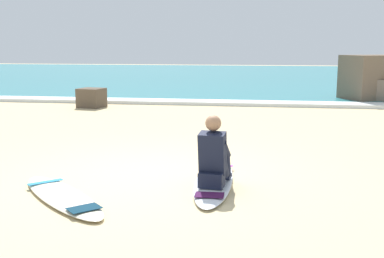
{
  "coord_description": "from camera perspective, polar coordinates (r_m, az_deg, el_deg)",
  "views": [
    {
      "loc": [
        1.69,
        -6.85,
        1.93
      ],
      "look_at": [
        0.5,
        0.9,
        0.55
      ],
      "focal_mm": 45.12,
      "sensor_mm": 36.0,
      "label": 1
    }
  ],
  "objects": [
    {
      "name": "surfboard_main",
      "position": [
        6.85,
        2.63,
        -6.07
      ],
      "size": [
        0.6,
        2.5,
        0.08
      ],
      "color": "silver",
      "rests_on": "ground"
    },
    {
      "name": "ground_plane",
      "position": [
        7.31,
        -4.98,
        -5.36
      ],
      "size": [
        80.0,
        80.0,
        0.0
      ],
      "primitive_type": "plane",
      "color": "#CCB584"
    },
    {
      "name": "surfer_seated",
      "position": [
        6.44,
        2.59,
        -3.45
      ],
      "size": [
        0.42,
        0.73,
        0.95
      ],
      "color": "black",
      "rests_on": "surfboard_main"
    },
    {
      "name": "sea",
      "position": [
        29.43,
        5.45,
        6.25
      ],
      "size": [
        80.0,
        28.0,
        0.1
      ],
      "primitive_type": "cube",
      "color": "teal",
      "rests_on": "ground"
    },
    {
      "name": "surfboard_spare_near",
      "position": [
        6.38,
        -15.11,
        -7.65
      ],
      "size": [
        1.91,
        1.93,
        0.08
      ],
      "color": "#EFE5C6",
      "rests_on": "ground"
    },
    {
      "name": "shoreline_rock",
      "position": [
        15.3,
        -11.79,
        3.62
      ],
      "size": [
        0.84,
        0.8,
        0.59
      ],
      "primitive_type": "cube",
      "rotation": [
        0.0,
        0.0,
        2.94
      ],
      "color": "brown",
      "rests_on": "ground"
    },
    {
      "name": "breaking_foam",
      "position": [
        15.82,
        2.53,
        3.15
      ],
      "size": [
        80.0,
        0.9,
        0.11
      ],
      "primitive_type": "cube",
      "color": "white",
      "rests_on": "ground"
    },
    {
      "name": "rock_outcrop_distant",
      "position": [
        17.86,
        20.76,
        5.37
      ],
      "size": [
        2.27,
        2.78,
        1.58
      ],
      "color": "#756656",
      "rests_on": "ground"
    }
  ]
}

